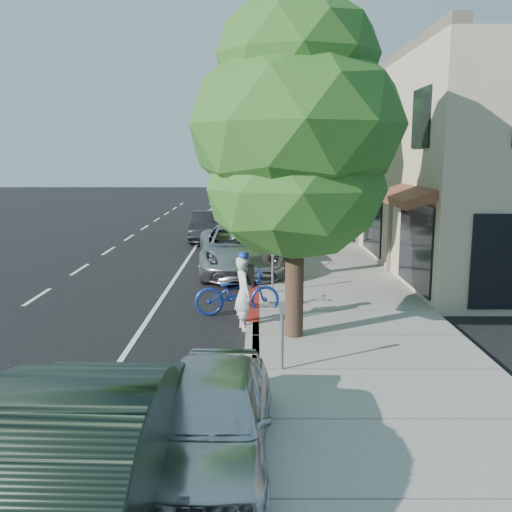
{
  "coord_description": "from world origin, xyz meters",
  "views": [
    {
      "loc": [
        0.08,
        -13.89,
        3.99
      ],
      "look_at": [
        0.08,
        1.11,
        1.35
      ],
      "focal_mm": 40.0,
      "sensor_mm": 36.0,
      "label": 1
    }
  ],
  "objects_px": {
    "street_tree_1": "(283,127)",
    "dark_sedan": "(208,226)",
    "street_tree_0": "(296,131)",
    "cyclist": "(244,293)",
    "near_car_a": "(211,418)",
    "white_pickup": "(232,208)",
    "street_tree_2": "(276,146)",
    "bicycle": "(237,293)",
    "street_tree_5": "(267,149)",
    "silver_suv": "(239,249)",
    "street_tree_4": "(269,144)",
    "near_car_b": "(55,494)",
    "street_tree_3": "(272,130)",
    "dark_suv_far": "(248,202)",
    "pedestrian": "(339,219)"
  },
  "relations": [
    {
      "from": "street_tree_2",
      "to": "dark_suv_far",
      "type": "distance_m",
      "value": 16.13
    },
    {
      "from": "street_tree_1",
      "to": "dark_sedan",
      "type": "distance_m",
      "value": 10.28
    },
    {
      "from": "street_tree_1",
      "to": "near_car_a",
      "type": "relative_size",
      "value": 1.97
    },
    {
      "from": "street_tree_4",
      "to": "dark_sedan",
      "type": "height_order",
      "value": "street_tree_4"
    },
    {
      "from": "street_tree_5",
      "to": "silver_suv",
      "type": "bearing_deg",
      "value": -93.59
    },
    {
      "from": "near_car_b",
      "to": "pedestrian",
      "type": "distance_m",
      "value": 22.0
    },
    {
      "from": "street_tree_2",
      "to": "bicycle",
      "type": "bearing_deg",
      "value": -97.53
    },
    {
      "from": "street_tree_5",
      "to": "street_tree_4",
      "type": "bearing_deg",
      "value": -90.0
    },
    {
      "from": "bicycle",
      "to": "street_tree_1",
      "type": "bearing_deg",
      "value": -27.4
    },
    {
      "from": "street_tree_0",
      "to": "bicycle",
      "type": "bearing_deg",
      "value": 121.0
    },
    {
      "from": "street_tree_2",
      "to": "dark_suv_far",
      "type": "height_order",
      "value": "street_tree_2"
    },
    {
      "from": "cyclist",
      "to": "pedestrian",
      "type": "xyz_separation_m",
      "value": [
        4.09,
        13.33,
        0.25
      ]
    },
    {
      "from": "street_tree_5",
      "to": "near_car_a",
      "type": "distance_m",
      "value": 35.26
    },
    {
      "from": "cyclist",
      "to": "silver_suv",
      "type": "bearing_deg",
      "value": -13.18
    },
    {
      "from": "street_tree_3",
      "to": "cyclist",
      "type": "relative_size",
      "value": 4.89
    },
    {
      "from": "dark_sedan",
      "to": "white_pickup",
      "type": "relative_size",
      "value": 0.68
    },
    {
      "from": "cyclist",
      "to": "white_pickup",
      "type": "height_order",
      "value": "white_pickup"
    },
    {
      "from": "dark_suv_far",
      "to": "white_pickup",
      "type": "bearing_deg",
      "value": -106.9
    },
    {
      "from": "cyclist",
      "to": "bicycle",
      "type": "height_order",
      "value": "cyclist"
    },
    {
      "from": "street_tree_5",
      "to": "white_pickup",
      "type": "distance_m",
      "value": 8.99
    },
    {
      "from": "street_tree_1",
      "to": "near_car_b",
      "type": "distance_m",
      "value": 13.87
    },
    {
      "from": "street_tree_1",
      "to": "white_pickup",
      "type": "bearing_deg",
      "value": 98.08
    },
    {
      "from": "cyclist",
      "to": "white_pickup",
      "type": "xyz_separation_m",
      "value": [
        -1.18,
        21.16,
        0.04
      ]
    },
    {
      "from": "street_tree_2",
      "to": "near_car_b",
      "type": "relative_size",
      "value": 1.35
    },
    {
      "from": "street_tree_4",
      "to": "bicycle",
      "type": "relative_size",
      "value": 3.6
    },
    {
      "from": "silver_suv",
      "to": "near_car_b",
      "type": "relative_size",
      "value": 1.14
    },
    {
      "from": "cyclist",
      "to": "dark_sedan",
      "type": "bearing_deg",
      "value": -7.72
    },
    {
      "from": "street_tree_4",
      "to": "cyclist",
      "type": "height_order",
      "value": "street_tree_4"
    },
    {
      "from": "street_tree_4",
      "to": "cyclist",
      "type": "bearing_deg",
      "value": -92.74
    },
    {
      "from": "cyclist",
      "to": "near_car_a",
      "type": "xyz_separation_m",
      "value": [
        -0.3,
        -5.94,
        -0.2
      ]
    },
    {
      "from": "bicycle",
      "to": "dark_sedan",
      "type": "relative_size",
      "value": 0.51
    },
    {
      "from": "near_car_b",
      "to": "white_pickup",
      "type": "bearing_deg",
      "value": 89.62
    },
    {
      "from": "street_tree_5",
      "to": "bicycle",
      "type": "xyz_separation_m",
      "value": [
        -1.3,
        -27.84,
        -3.93
      ]
    },
    {
      "from": "street_tree_0",
      "to": "street_tree_1",
      "type": "xyz_separation_m",
      "value": [
        -0.0,
        6.0,
        0.37
      ]
    },
    {
      "from": "street_tree_4",
      "to": "street_tree_3",
      "type": "bearing_deg",
      "value": -90.0
    },
    {
      "from": "cyclist",
      "to": "pedestrian",
      "type": "height_order",
      "value": "pedestrian"
    },
    {
      "from": "near_car_b",
      "to": "street_tree_1",
      "type": "bearing_deg",
      "value": 78.69
    },
    {
      "from": "street_tree_1",
      "to": "near_car_b",
      "type": "xyz_separation_m",
      "value": [
        -2.71,
        -13.0,
        -4.01
      ]
    },
    {
      "from": "street_tree_1",
      "to": "dark_sedan",
      "type": "bearing_deg",
      "value": 109.27
    },
    {
      "from": "street_tree_2",
      "to": "street_tree_3",
      "type": "distance_m",
      "value": 6.07
    },
    {
      "from": "cyclist",
      "to": "white_pickup",
      "type": "bearing_deg",
      "value": -12.68
    },
    {
      "from": "street_tree_2",
      "to": "dark_sedan",
      "type": "xyz_separation_m",
      "value": [
        -3.1,
        2.87,
        -3.69
      ]
    },
    {
      "from": "near_car_a",
      "to": "near_car_b",
      "type": "relative_size",
      "value": 0.75
    },
    {
      "from": "bicycle",
      "to": "silver_suv",
      "type": "distance_m",
      "value": 5.34
    },
    {
      "from": "street_tree_2",
      "to": "near_car_a",
      "type": "height_order",
      "value": "street_tree_2"
    },
    {
      "from": "cyclist",
      "to": "pedestrian",
      "type": "relative_size",
      "value": 0.9
    },
    {
      "from": "street_tree_0",
      "to": "street_tree_2",
      "type": "distance_m",
      "value": 12.0
    },
    {
      "from": "cyclist",
      "to": "dark_sedan",
      "type": "distance_m",
      "value": 14.09
    },
    {
      "from": "street_tree_0",
      "to": "street_tree_4",
      "type": "height_order",
      "value": "street_tree_4"
    },
    {
      "from": "street_tree_1",
      "to": "street_tree_3",
      "type": "xyz_separation_m",
      "value": [
        0.0,
        12.0,
        0.46
      ]
    }
  ]
}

